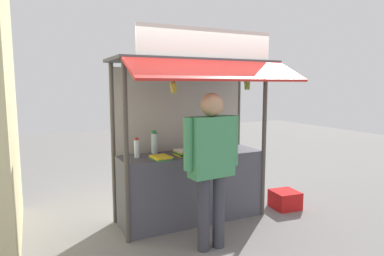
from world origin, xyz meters
name	(u,v)px	position (x,y,z in m)	size (l,w,h in m)	color
ground_plane	(192,219)	(0.00, 0.00, 0.00)	(20.00, 20.00, 0.00)	slate
stall_counter	(192,187)	(0.00, 0.00, 0.47)	(1.98, 0.59, 0.94)	#4C4C56
stall_structure	(190,111)	(0.00, 0.06, 1.52)	(2.18, 1.39, 2.54)	#4C4742
water_bottle_right	(154,143)	(-0.47, 0.21, 1.09)	(0.09, 0.09, 0.31)	silver
water_bottle_front_left	(232,142)	(0.64, 0.00, 1.05)	(0.07, 0.07, 0.24)	silver
water_bottle_rear_center	(205,139)	(0.31, 0.20, 1.09)	(0.09, 0.09, 0.32)	silver
water_bottle_far_right	(137,148)	(-0.75, 0.07, 1.06)	(0.07, 0.07, 0.26)	silver
magazine_stack_center	(161,158)	(-0.51, -0.15, 0.96)	(0.24, 0.29, 0.04)	green
magazine_stack_mid_left	(182,153)	(-0.17, -0.05, 0.97)	(0.20, 0.28, 0.07)	yellow
banana_bunch_inner_left	(247,84)	(0.61, -0.39, 1.89)	(0.10, 0.10, 0.26)	#332D23
banana_bunch_inner_right	(173,88)	(-0.43, -0.39, 1.84)	(0.10, 0.09, 0.29)	#332D23
vendor_person	(212,157)	(-0.17, -0.86, 1.07)	(0.68, 0.26, 1.78)	#383842
plastic_crate	(285,200)	(1.47, -0.23, 0.13)	(0.38, 0.38, 0.27)	red
neighbour_wall	(3,111)	(-2.24, 0.30, 1.58)	(0.20, 2.40, 3.15)	beige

